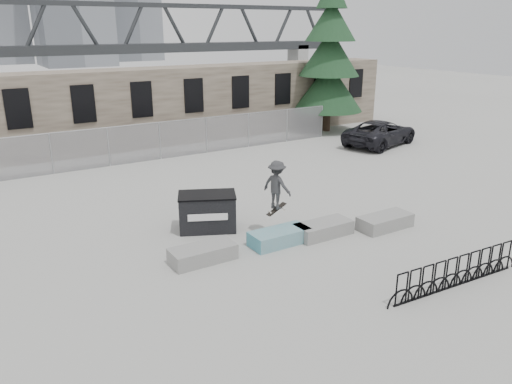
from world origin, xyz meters
TOP-DOWN VIEW (x-y plane):
  - ground at (0.00, 0.00)m, footprint 120.00×120.00m
  - stone_wall at (0.00, 16.24)m, footprint 36.00×2.58m
  - chainlink_fence at (-0.00, 12.50)m, footprint 22.06×0.06m
  - planter_far_left at (-3.44, 0.16)m, footprint 2.00×0.90m
  - planter_center_left at (-0.74, -0.00)m, footprint 2.00×0.90m
  - planter_center_right at (0.92, -0.22)m, footprint 2.00×0.90m
  - planter_offset at (3.20, -0.85)m, footprint 2.00×0.90m
  - dumpster at (-2.20, 2.34)m, footprint 2.30×1.93m
  - bike_rack at (1.80, -4.89)m, footprint 4.94×0.31m
  - spruce_tree at (12.53, 13.88)m, footprint 4.64×4.64m
  - truss_bridge at (10.00, 55.00)m, footprint 70.00×3.00m
  - suv at (12.52, 8.79)m, footprint 5.87×3.85m
  - skateboarder at (-0.42, 0.66)m, footprint 0.95×1.22m

SIDE VIEW (x-z plane):
  - ground at x=0.00m, z-range 0.00..0.00m
  - planter_far_left at x=-3.44m, z-range 0.02..0.50m
  - planter_center_left at x=-0.74m, z-range 0.02..0.50m
  - planter_center_right at x=0.92m, z-range 0.02..0.50m
  - planter_offset at x=3.20m, z-range 0.02..0.50m
  - bike_rack at x=1.80m, z-range -0.01..0.89m
  - dumpster at x=-2.20m, z-range 0.01..1.31m
  - suv at x=12.52m, z-range 0.00..1.50m
  - chainlink_fence at x=0.00m, z-range 0.03..2.05m
  - skateboarder at x=-0.42m, z-range 0.87..2.72m
  - stone_wall at x=0.00m, z-range 0.01..4.51m
  - truss_bridge at x=10.00m, z-range -0.77..9.03m
  - spruce_tree at x=12.53m, z-range -0.88..10.62m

